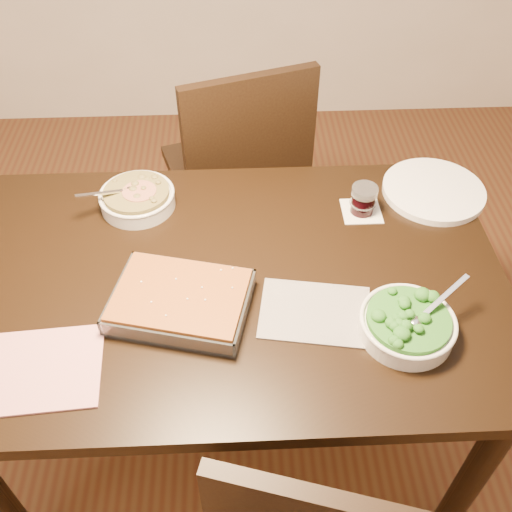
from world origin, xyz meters
TOP-DOWN VIEW (x-y plane):
  - ground at (0.00, 0.00)m, footprint 4.00×4.00m
  - table at (0.00, 0.00)m, footprint 1.40×0.90m
  - magazine_a at (-0.44, -0.26)m, footprint 0.31×0.24m
  - magazine_b at (0.20, -0.13)m, footprint 0.29×0.23m
  - coaster at (0.37, 0.23)m, footprint 0.11×0.11m
  - stew_bowl at (-0.26, 0.29)m, footprint 0.22×0.21m
  - broccoli_bowl at (0.40, -0.20)m, footprint 0.23×0.22m
  - baking_dish at (-0.12, -0.10)m, footprint 0.37×0.30m
  - wine_tumbler at (0.37, 0.23)m, footprint 0.07×0.07m
  - dinner_plate at (0.60, 0.30)m, footprint 0.30×0.30m
  - chair_far at (0.03, 0.73)m, footprint 0.57×0.57m

SIDE VIEW (x-z plane):
  - ground at x=0.00m, z-range 0.00..0.00m
  - chair_far at x=0.03m, z-range 0.06..1.03m
  - table at x=0.00m, z-range 0.28..1.03m
  - coaster at x=0.37m, z-range 0.75..0.75m
  - magazine_b at x=0.20m, z-range 0.75..0.75m
  - magazine_a at x=-0.44m, z-range 0.75..0.76m
  - dinner_plate at x=0.60m, z-range 0.75..0.77m
  - baking_dish at x=-0.12m, z-range 0.75..0.81m
  - stew_bowl at x=-0.26m, z-range 0.74..0.82m
  - broccoli_bowl at x=0.40m, z-range 0.74..0.82m
  - wine_tumbler at x=0.37m, z-range 0.75..0.84m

